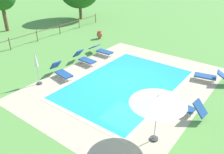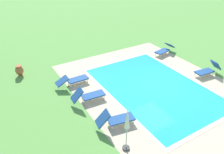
{
  "view_description": "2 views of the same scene",
  "coord_description": "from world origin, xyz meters",
  "px_view_note": "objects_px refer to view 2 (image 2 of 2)",
  "views": [
    {
      "loc": [
        -10.61,
        -6.94,
        7.1
      ],
      "look_at": [
        -0.7,
        0.5,
        0.6
      ],
      "focal_mm": 37.89,
      "sensor_mm": 36.0,
      "label": 1
    },
    {
      "loc": [
        -8.52,
        8.12,
        7.46
      ],
      "look_at": [
        1.41,
        2.14,
        0.65
      ],
      "focal_mm": 35.19,
      "sensor_mm": 36.0,
      "label": 2
    }
  ],
  "objects_px": {
    "sun_lounger_north_end": "(116,119)",
    "patio_umbrella_closed_row_west": "(127,123)",
    "terracotta_urn_near_fence": "(19,70)",
    "sun_lounger_north_near_steps": "(208,70)",
    "sun_lounger_north_far": "(73,80)",
    "sun_lounger_south_near_corner": "(89,95)",
    "sun_lounger_north_mid": "(165,50)"
  },
  "relations": [
    {
      "from": "terracotta_urn_near_fence",
      "to": "sun_lounger_north_far",
      "type": "bearing_deg",
      "value": -138.06
    },
    {
      "from": "sun_lounger_north_far",
      "to": "sun_lounger_north_end",
      "type": "relative_size",
      "value": 1.05
    },
    {
      "from": "sun_lounger_north_end",
      "to": "sun_lounger_north_near_steps",
      "type": "bearing_deg",
      "value": -82.89
    },
    {
      "from": "sun_lounger_north_far",
      "to": "patio_umbrella_closed_row_west",
      "type": "bearing_deg",
      "value": 179.38
    },
    {
      "from": "sun_lounger_north_mid",
      "to": "sun_lounger_north_end",
      "type": "height_order",
      "value": "sun_lounger_north_end"
    },
    {
      "from": "sun_lounger_north_end",
      "to": "sun_lounger_south_near_corner",
      "type": "height_order",
      "value": "sun_lounger_north_end"
    },
    {
      "from": "sun_lounger_north_near_steps",
      "to": "patio_umbrella_closed_row_west",
      "type": "distance_m",
      "value": 8.74
    },
    {
      "from": "patio_umbrella_closed_row_west",
      "to": "terracotta_urn_near_fence",
      "type": "bearing_deg",
      "value": 16.16
    },
    {
      "from": "sun_lounger_north_near_steps",
      "to": "sun_lounger_south_near_corner",
      "type": "xyz_separation_m",
      "value": [
        1.47,
        8.18,
        -0.0
      ]
    },
    {
      "from": "sun_lounger_north_mid",
      "to": "sun_lounger_north_near_steps",
      "type": "bearing_deg",
      "value": -178.9
    },
    {
      "from": "terracotta_urn_near_fence",
      "to": "sun_lounger_south_near_corner",
      "type": "bearing_deg",
      "value": -151.38
    },
    {
      "from": "sun_lounger_north_far",
      "to": "patio_umbrella_closed_row_west",
      "type": "height_order",
      "value": "patio_umbrella_closed_row_west"
    },
    {
      "from": "sun_lounger_north_near_steps",
      "to": "sun_lounger_south_near_corner",
      "type": "relative_size",
      "value": 0.99
    },
    {
      "from": "sun_lounger_north_mid",
      "to": "sun_lounger_south_near_corner",
      "type": "relative_size",
      "value": 1.08
    },
    {
      "from": "sun_lounger_north_far",
      "to": "sun_lounger_south_near_corner",
      "type": "xyz_separation_m",
      "value": [
        -2.05,
        -0.08,
        0.03
      ]
    },
    {
      "from": "patio_umbrella_closed_row_west",
      "to": "sun_lounger_south_near_corner",
      "type": "bearing_deg",
      "value": -2.08
    },
    {
      "from": "sun_lounger_north_mid",
      "to": "patio_umbrella_closed_row_west",
      "type": "height_order",
      "value": "patio_umbrella_closed_row_west"
    },
    {
      "from": "sun_lounger_north_near_steps",
      "to": "sun_lounger_north_far",
      "type": "relative_size",
      "value": 0.94
    },
    {
      "from": "sun_lounger_north_end",
      "to": "sun_lounger_south_near_corner",
      "type": "bearing_deg",
      "value": 5.9
    },
    {
      "from": "sun_lounger_north_mid",
      "to": "sun_lounger_south_near_corner",
      "type": "distance_m",
      "value": 8.52
    },
    {
      "from": "sun_lounger_north_end",
      "to": "patio_umbrella_closed_row_west",
      "type": "distance_m",
      "value": 1.84
    },
    {
      "from": "sun_lounger_north_near_steps",
      "to": "terracotta_urn_near_fence",
      "type": "height_order",
      "value": "sun_lounger_north_near_steps"
    },
    {
      "from": "sun_lounger_north_mid",
      "to": "patio_umbrella_closed_row_west",
      "type": "relative_size",
      "value": 0.93
    },
    {
      "from": "patio_umbrella_closed_row_west",
      "to": "terracotta_urn_near_fence",
      "type": "distance_m",
      "value": 9.34
    },
    {
      "from": "sun_lounger_north_near_steps",
      "to": "sun_lounger_north_end",
      "type": "distance_m",
      "value": 7.99
    },
    {
      "from": "terracotta_urn_near_fence",
      "to": "sun_lounger_north_near_steps",
      "type": "bearing_deg",
      "value": -120.67
    },
    {
      "from": "sun_lounger_north_mid",
      "to": "terracotta_urn_near_fence",
      "type": "distance_m",
      "value": 11.08
    },
    {
      "from": "sun_lounger_north_far",
      "to": "sun_lounger_south_near_corner",
      "type": "height_order",
      "value": "sun_lounger_south_near_corner"
    },
    {
      "from": "sun_lounger_north_near_steps",
      "to": "terracotta_urn_near_fence",
      "type": "distance_m",
      "value": 12.68
    },
    {
      "from": "sun_lounger_north_far",
      "to": "sun_lounger_north_mid",
      "type": "bearing_deg",
      "value": -85.85
    },
    {
      "from": "sun_lounger_south_near_corner",
      "to": "terracotta_urn_near_fence",
      "type": "xyz_separation_m",
      "value": [
        5.0,
        2.73,
        0.02
      ]
    },
    {
      "from": "sun_lounger_north_end",
      "to": "patio_umbrella_closed_row_west",
      "type": "height_order",
      "value": "patio_umbrella_closed_row_west"
    }
  ]
}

